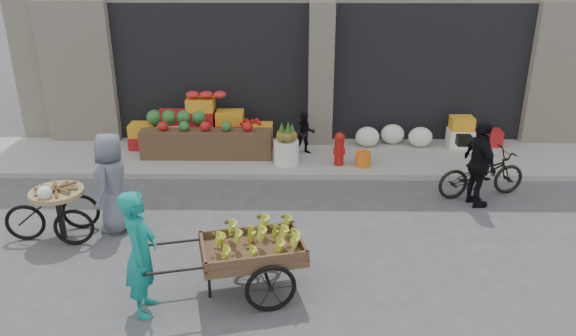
{
  "coord_description": "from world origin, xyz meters",
  "views": [
    {
      "loc": [
        -0.57,
        -7.37,
        4.51
      ],
      "look_at": [
        -0.68,
        0.96,
        1.1
      ],
      "focal_mm": 35.0,
      "sensor_mm": 36.0,
      "label": 1
    }
  ],
  "objects_px": {
    "fire_hydrant": "(339,147)",
    "cyclist": "(480,164)",
    "tricycle_cart": "(58,206)",
    "pineapple_bin": "(286,152)",
    "vendor_grey": "(113,183)",
    "banana_cart": "(249,248)",
    "vendor_woman": "(141,253)",
    "seated_person": "(305,133)",
    "bicycle": "(482,174)",
    "orange_bucket": "(363,159)"
  },
  "relations": [
    {
      "from": "fire_hydrant",
      "to": "cyclist",
      "type": "height_order",
      "value": "cyclist"
    },
    {
      "from": "vendor_woman",
      "to": "tricycle_cart",
      "type": "bearing_deg",
      "value": 39.18
    },
    {
      "from": "fire_hydrant",
      "to": "banana_cart",
      "type": "height_order",
      "value": "banana_cart"
    },
    {
      "from": "fire_hydrant",
      "to": "orange_bucket",
      "type": "xyz_separation_m",
      "value": [
        0.5,
        -0.05,
        -0.23
      ]
    },
    {
      "from": "pineapple_bin",
      "to": "vendor_woman",
      "type": "distance_m",
      "value": 5.22
    },
    {
      "from": "pineapple_bin",
      "to": "vendor_woman",
      "type": "bearing_deg",
      "value": -109.64
    },
    {
      "from": "cyclist",
      "to": "tricycle_cart",
      "type": "bearing_deg",
      "value": 87.25
    },
    {
      "from": "seated_person",
      "to": "vendor_grey",
      "type": "bearing_deg",
      "value": -144.12
    },
    {
      "from": "bicycle",
      "to": "orange_bucket",
      "type": "bearing_deg",
      "value": 46.89
    },
    {
      "from": "banana_cart",
      "to": "vendor_woman",
      "type": "xyz_separation_m",
      "value": [
        -1.32,
        -0.42,
        0.15
      ]
    },
    {
      "from": "vendor_woman",
      "to": "vendor_grey",
      "type": "distance_m",
      "value": 2.45
    },
    {
      "from": "banana_cart",
      "to": "tricycle_cart",
      "type": "distance_m",
      "value": 3.49
    },
    {
      "from": "bicycle",
      "to": "cyclist",
      "type": "distance_m",
      "value": 0.57
    },
    {
      "from": "pineapple_bin",
      "to": "orange_bucket",
      "type": "distance_m",
      "value": 1.61
    },
    {
      "from": "fire_hydrant",
      "to": "cyclist",
      "type": "distance_m",
      "value": 2.89
    },
    {
      "from": "vendor_woman",
      "to": "tricycle_cart",
      "type": "height_order",
      "value": "vendor_woman"
    },
    {
      "from": "orange_bucket",
      "to": "vendor_grey",
      "type": "height_order",
      "value": "vendor_grey"
    },
    {
      "from": "orange_bucket",
      "to": "vendor_grey",
      "type": "relative_size",
      "value": 0.19
    },
    {
      "from": "orange_bucket",
      "to": "tricycle_cart",
      "type": "xyz_separation_m",
      "value": [
        -5.19,
        -2.89,
        0.3
      ]
    },
    {
      "from": "fire_hydrant",
      "to": "cyclist",
      "type": "relative_size",
      "value": 0.44
    },
    {
      "from": "banana_cart",
      "to": "vendor_grey",
      "type": "relative_size",
      "value": 1.46
    },
    {
      "from": "seated_person",
      "to": "bicycle",
      "type": "distance_m",
      "value": 3.78
    },
    {
      "from": "tricycle_cart",
      "to": "orange_bucket",
      "type": "bearing_deg",
      "value": 19.77
    },
    {
      "from": "vendor_grey",
      "to": "bicycle",
      "type": "height_order",
      "value": "vendor_grey"
    },
    {
      "from": "vendor_woman",
      "to": "seated_person",
      "type": "bearing_deg",
      "value": -26.04
    },
    {
      "from": "seated_person",
      "to": "bicycle",
      "type": "bearing_deg",
      "value": -40.06
    },
    {
      "from": "fire_hydrant",
      "to": "vendor_woman",
      "type": "bearing_deg",
      "value": -120.43
    },
    {
      "from": "orange_bucket",
      "to": "tricycle_cart",
      "type": "bearing_deg",
      "value": -150.91
    },
    {
      "from": "bicycle",
      "to": "cyclist",
      "type": "height_order",
      "value": "cyclist"
    },
    {
      "from": "seated_person",
      "to": "tricycle_cart",
      "type": "relative_size",
      "value": 0.64
    },
    {
      "from": "orange_bucket",
      "to": "bicycle",
      "type": "relative_size",
      "value": 0.19
    },
    {
      "from": "orange_bucket",
      "to": "seated_person",
      "type": "bearing_deg",
      "value": 149.74
    },
    {
      "from": "banana_cart",
      "to": "vendor_grey",
      "type": "xyz_separation_m",
      "value": [
        -2.35,
        1.8,
        0.14
      ]
    },
    {
      "from": "seated_person",
      "to": "vendor_grey",
      "type": "xyz_separation_m",
      "value": [
        -3.18,
        -3.28,
        0.25
      ]
    },
    {
      "from": "pineapple_bin",
      "to": "tricycle_cart",
      "type": "distance_m",
      "value": 4.67
    },
    {
      "from": "seated_person",
      "to": "banana_cart",
      "type": "height_order",
      "value": "seated_person"
    },
    {
      "from": "pineapple_bin",
      "to": "banana_cart",
      "type": "height_order",
      "value": "banana_cart"
    },
    {
      "from": "banana_cart",
      "to": "fire_hydrant",
      "type": "bearing_deg",
      "value": 57.22
    },
    {
      "from": "pineapple_bin",
      "to": "vendor_grey",
      "type": "relative_size",
      "value": 0.31
    },
    {
      "from": "fire_hydrant",
      "to": "banana_cart",
      "type": "distance_m",
      "value": 4.68
    },
    {
      "from": "pineapple_bin",
      "to": "fire_hydrant",
      "type": "distance_m",
      "value": 1.11
    },
    {
      "from": "bicycle",
      "to": "fire_hydrant",
      "type": "bearing_deg",
      "value": 51.04
    },
    {
      "from": "tricycle_cart",
      "to": "cyclist",
      "type": "distance_m",
      "value": 7.17
    },
    {
      "from": "vendor_woman",
      "to": "cyclist",
      "type": "height_order",
      "value": "vendor_woman"
    },
    {
      "from": "vendor_grey",
      "to": "banana_cart",
      "type": "bearing_deg",
      "value": 62.45
    },
    {
      "from": "vendor_woman",
      "to": "banana_cart",
      "type": "bearing_deg",
      "value": -76.84
    },
    {
      "from": "tricycle_cart",
      "to": "cyclist",
      "type": "height_order",
      "value": "cyclist"
    },
    {
      "from": "fire_hydrant",
      "to": "orange_bucket",
      "type": "bearing_deg",
      "value": -5.71
    },
    {
      "from": "vendor_grey",
      "to": "fire_hydrant",
      "type": "bearing_deg",
      "value": 133.97
    },
    {
      "from": "banana_cart",
      "to": "bicycle",
      "type": "distance_m",
      "value": 5.19
    }
  ]
}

